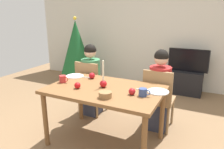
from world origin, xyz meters
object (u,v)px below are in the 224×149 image
Objects in this scene: dining_table at (105,94)px; bowl_walnuts at (105,95)px; person_right_child at (159,92)px; tv at (188,60)px; plate_left at (75,76)px; apple_near_candle at (77,85)px; mug_left at (63,79)px; mug_right at (143,92)px; chair_right at (158,96)px; apple_by_right_mug at (132,91)px; christmas_tree at (76,49)px; person_left_child at (91,81)px; chair_left at (90,85)px; tv_stand at (186,82)px; plate_right at (158,92)px; candle_centerpiece at (103,82)px; apple_by_left_plate at (92,76)px.

dining_table is 9.67× the size of bowl_walnuts.
tv is (0.18, 1.66, 0.14)m from person_right_child.
apple_near_candle is at bearing -51.00° from plate_left.
person_right_child is at bearing 67.49° from bowl_walnuts.
mug_left is 1.11m from mug_right.
chair_right is 0.74m from apple_by_right_mug.
mug_right is at bearing 32.03° from bowl_walnuts.
tv is 2.66m from apple_near_candle.
christmas_tree is 2.28m from mug_left.
person_left_child reaches higher than apple_by_right_mug.
person_right_child is at bearing 1.66° from chair_left.
bowl_walnuts is at bearing -102.18° from tv_stand.
plate_right is at bearing -36.50° from christmas_tree.
chair_left is at bearing -178.34° from person_right_child.
chair_right is 0.07m from person_right_child.
tv is 3.10× the size of plate_left.
christmas_tree is (-1.17, 1.31, 0.30)m from chair_left.
chair_right is 6.71× the size of mug_right.
candle_centerpiece is at bearing -21.33° from plate_left.
plate_right is at bearing 18.69° from apple_near_candle.
candle_centerpiece is at bearing -47.98° from person_left_child.
person_left_child is 13.74× the size of apple_by_left_plate.
dining_table is 5.56× the size of plate_right.
person_right_child is at bearing -96.09° from tv.
person_left_child and person_right_child have the same top height.
bowl_walnuts is 0.73m from apple_by_left_plate.
person_left_child is 0.75× the size of christmas_tree.
candle_centerpiece reaches higher than mug_right.
mug_right reaches higher than dining_table.
tv is at bearing 77.82° from bowl_walnuts.
apple_near_candle is (-1.00, -2.46, 0.08)m from tv.
chair_left is at bearing 130.11° from bowl_walnuts.
chair_right is at bearing 66.75° from bowl_walnuts.
plate_left is at bearing 129.00° from apple_near_candle.
bowl_walnuts is at bearing -33.89° from plate_left.
person_right_child is 14.94× the size of apple_by_right_mug.
person_right_child is at bearing 18.96° from plate_left.
person_right_child reaches higher than tv.
person_right_child is at bearing -29.09° from christmas_tree.
mug_right is (-0.12, -0.20, 0.04)m from plate_right.
tv is 9.26× the size of apple_by_left_plate.
dining_table is 0.16m from candle_centerpiece.
plate_right is 3.21× the size of apple_by_right_mug.
mug_left is at bearing -59.43° from christmas_tree.
apple_near_candle is at bearing -161.31° from plate_right.
mug_left reaches higher than apple_by_right_mug.
apple_by_left_plate is at bearing -156.68° from person_right_child.
mug_left is at bearing -175.35° from dining_table.
apple_near_candle is (-0.44, 0.11, 0.01)m from bowl_walnuts.
tv reaches higher than mug_right.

